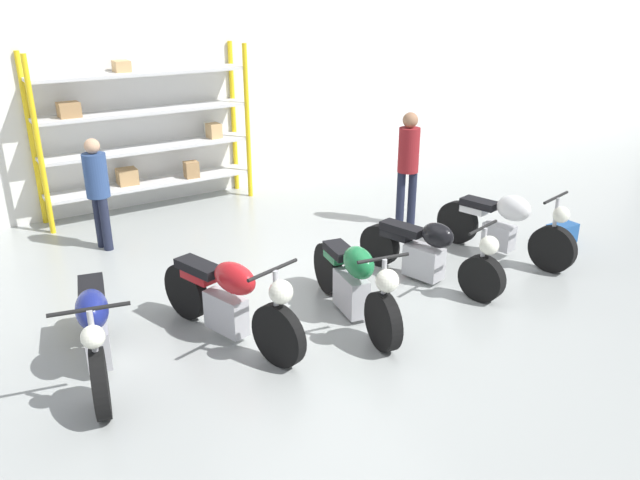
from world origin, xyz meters
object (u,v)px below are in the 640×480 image
Objects in this scene: motorcycle_red at (230,299)px; person_browsing at (97,186)px; motorcycle_black at (429,253)px; person_near_rack at (408,160)px; motorcycle_green at (355,282)px; motorcycle_blue at (95,329)px; motorcycle_white at (505,225)px; toolbox at (562,233)px; shelving_rack at (147,131)px.

motorcycle_red is 3.36m from person_browsing.
motorcycle_black is 2.20m from person_near_rack.
motorcycle_green is at bearing -20.44° from person_near_rack.
person_near_rack reaches higher than motorcycle_blue.
person_near_rack is at bearing 140.06° from motorcycle_green.
motorcycle_white is (4.12, -0.02, -0.01)m from motorcycle_red.
motorcycle_black is at bearing 178.23° from toolbox.
shelving_rack reaches higher than motorcycle_green.
shelving_rack reaches higher than person_near_rack.
motorcycle_red reaches higher than motorcycle_white.
motorcycle_green is at bearing 102.65° from person_browsing.
motorcycle_white is at bearing 101.15° from motorcycle_blue.
motorcycle_black is 4.69× the size of toolbox.
motorcycle_blue is 4.03m from motorcycle_black.
motorcycle_black reaches higher than toolbox.
toolbox is at bearing 100.44° from motorcycle_blue.
person_browsing is at bearing 176.86° from motorcycle_blue.
person_near_rack is at bearing 127.43° from toolbox.
motorcycle_blue is 0.98× the size of motorcycle_black.
motorcycle_blue is at bearing 60.62° from person_browsing.
motorcycle_blue is 5.45m from motorcycle_white.
toolbox is (1.14, -0.12, -0.32)m from motorcycle_white.
shelving_rack is 4.78m from motorcycle_red.
motorcycle_red is 2.71m from motorcycle_black.
motorcycle_green is (0.57, -4.97, -0.88)m from shelving_rack.
shelving_rack is 1.71× the size of motorcycle_blue.
motorcycle_blue reaches higher than motorcycle_black.
motorcycle_red is 1.17× the size of person_near_rack.
motorcycle_white is (1.42, 0.04, 0.07)m from motorcycle_black.
person_browsing reaches higher than toolbox.
motorcycle_white is 1.16× the size of person_near_rack.
motorcycle_white is 5.64m from person_browsing.
motorcycle_black is at bearing -2.53° from person_near_rack.
motorcycle_blue reaches higher than toolbox.
motorcycle_blue is 6.60m from toolbox.
motorcycle_blue is 1.00× the size of motorcycle_green.
person_near_rack reaches higher than motorcycle_black.
person_browsing reaches higher than motorcycle_blue.
person_near_rack is at bearing 98.62° from motorcycle_red.
motorcycle_red is 5.27m from toolbox.
toolbox is at bearing -46.93° from shelving_rack.
motorcycle_black is at bearing 111.96° from motorcycle_green.
motorcycle_blue reaches higher than motorcycle_green.
shelving_rack reaches higher than motorcycle_white.
motorcycle_white is (3.33, -4.66, -0.86)m from shelving_rack.
motorcycle_blue is at bearing -115.22° from shelving_rack.
motorcycle_blue is at bearing -104.21° from motorcycle_white.
person_browsing reaches higher than motorcycle_green.
person_browsing is at bearing -143.38° from motorcycle_green.
motorcycle_red reaches higher than motorcycle_green.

